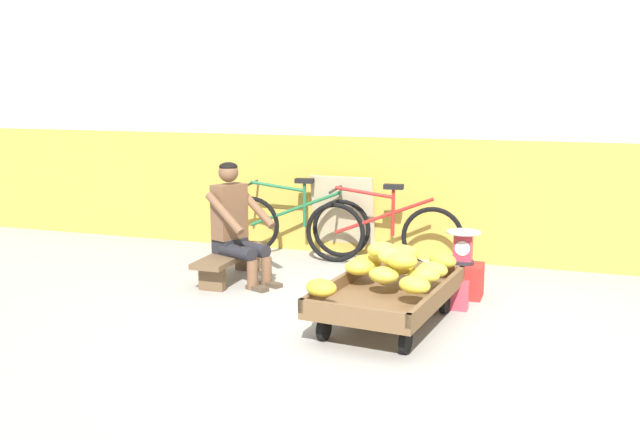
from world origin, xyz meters
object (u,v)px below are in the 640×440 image
Objects in this scene: bicycle_near_left at (295,224)px; banana_cart at (388,296)px; shopping_bag at (457,295)px; plastic_crate at (462,280)px; bicycle_far_left at (383,232)px; sign_board at (343,216)px; vendor_seated at (236,223)px; low_bench at (230,260)px; weighing_scale at (463,247)px.

banana_cart is at bearing -52.68° from bicycle_near_left.
shopping_bag is (0.45, 0.60, -0.12)m from banana_cart.
bicycle_far_left is (-0.94, 0.88, 0.20)m from plastic_crate.
sign_board is at bearing 133.17° from shopping_bag.
banana_cart is 0.92× the size of bicycle_near_left.
vendor_seated reaches higher than bicycle_near_left.
bicycle_near_left is 1.03m from bicycle_far_left.
banana_cart is 1.95m from low_bench.
banana_cart is 0.92× the size of bicycle_far_left.
shopping_bag is at bearing 53.19° from banana_cart.
weighing_scale is at bearing -27.27° from bicycle_near_left.
sign_board is at bearing 20.69° from bicycle_near_left.
plastic_crate is (2.19, 0.15, -0.05)m from low_bench.
shopping_bag is (1.98, -1.40, -0.23)m from bicycle_near_left.
sign_board is at bearing 140.88° from plastic_crate.
banana_cart is 2.52m from bicycle_near_left.
banana_cart is 1.94m from bicycle_far_left.
sign_board is at bearing 65.20° from vendor_seated.
bicycle_near_left reaches higher than low_bench.
weighing_scale is at bearing 92.52° from shopping_bag.
plastic_crate is 1.30m from bicycle_far_left.
sign_board is at bearing 61.91° from low_bench.
shopping_bag is (2.13, -0.20, -0.45)m from vendor_seated.
low_bench is 2.22m from shopping_bag.
weighing_scale is at bearing -42.90° from bicycle_far_left.
low_bench reaches higher than shopping_bag.
banana_cart reaches higher than shopping_bag.
vendor_seated is 2.18m from shopping_bag.
banana_cart is 2.43m from sign_board.
low_bench is at bearing -176.00° from plastic_crate.
weighing_scale is 1.90m from sign_board.
sign_board is 3.69× the size of shopping_bag.
bicycle_near_left is at bearing 127.32° from banana_cart.
sign_board reaches higher than plastic_crate.
weighing_scale is 1.29m from bicycle_far_left.
weighing_scale reaches higher than plastic_crate.
plastic_crate is 0.41× the size of sign_board.
banana_cart is at bearing -126.81° from shopping_bag.
low_bench is 4.59× the size of shopping_bag.
bicycle_far_left is (1.02, -0.13, 0.00)m from bicycle_near_left.
vendor_seated is 0.69× the size of bicycle_far_left.
sign_board is at bearing 148.73° from bicycle_far_left.
bicycle_near_left is (-1.96, 1.01, 0.20)m from plastic_crate.
bicycle_far_left is (1.17, 1.06, -0.21)m from vendor_seated.
weighing_scale is 0.18× the size of bicycle_near_left.
sign_board reaches higher than bicycle_near_left.
bicycle_far_left is at bearing 137.10° from weighing_scale.
weighing_scale is 1.25× the size of shopping_bag.
plastic_crate is 0.22× the size of bicycle_near_left.
plastic_crate is at bearing -27.24° from bicycle_near_left.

